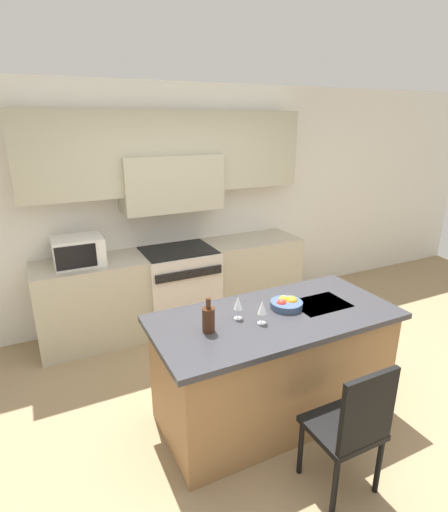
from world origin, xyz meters
TOP-DOWN VIEW (x-y plane):
  - ground_plane at (0.00, 0.00)m, footprint 10.00×10.00m
  - back_cabinetry at (0.00, 2.10)m, footprint 10.00×0.46m
  - back_counter at (0.00, 1.85)m, footprint 3.07×0.62m
  - range_stove at (0.00, 1.83)m, footprint 0.82×0.70m
  - microwave at (-1.05, 1.85)m, footprint 0.49×0.40m
  - kitchen_island at (0.14, 0.04)m, footprint 1.89×0.89m
  - island_chair at (0.17, -0.80)m, footprint 0.42×0.40m
  - wine_bottle at (-0.42, 0.04)m, footprint 0.09×0.09m
  - wine_glass_near at (-0.03, -0.03)m, footprint 0.07×0.07m
  - wine_glass_far at (-0.15, 0.11)m, footprint 0.07×0.07m
  - fruit_bowl at (0.28, 0.11)m, footprint 0.25×0.25m

SIDE VIEW (x-z plane):
  - ground_plane at x=0.00m, z-range 0.00..0.00m
  - kitchen_island at x=0.14m, z-range 0.00..0.91m
  - back_counter at x=0.00m, z-range 0.00..0.91m
  - range_stove at x=0.00m, z-range 0.00..0.92m
  - island_chair at x=0.17m, z-range 0.05..1.01m
  - fruit_bowl at x=0.28m, z-range 0.89..0.98m
  - wine_bottle at x=-0.42m, z-range 0.87..1.12m
  - wine_glass_near at x=-0.03m, z-range 0.93..1.12m
  - wine_glass_far at x=-0.15m, z-range 0.93..1.12m
  - microwave at x=-1.05m, z-range 0.91..1.19m
  - back_cabinetry at x=0.00m, z-range 0.23..2.93m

